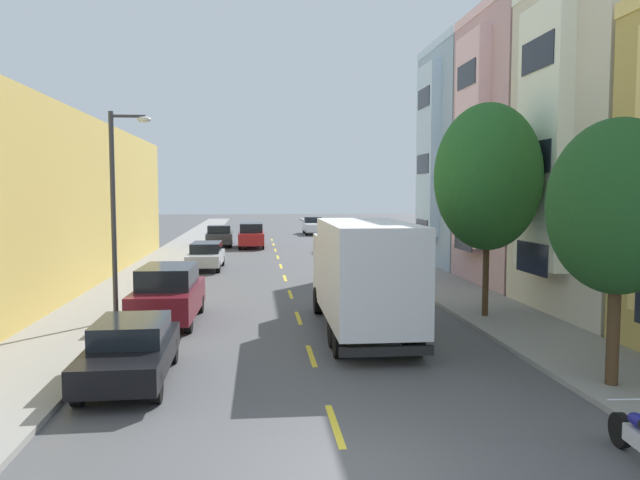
{
  "coord_description": "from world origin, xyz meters",
  "views": [
    {
      "loc": [
        -1.47,
        -9.31,
        4.44
      ],
      "look_at": [
        2.4,
        27.63,
        1.49
      ],
      "focal_mm": 34.69,
      "sensor_mm": 36.0,
      "label": 1
    }
  ],
  "objects_px": {
    "street_lamp": "(118,201)",
    "parked_pickup_charcoal": "(220,236)",
    "parked_wagon_champagne": "(336,241)",
    "street_tree_second": "(488,177)",
    "parked_wagon_silver": "(206,255)",
    "parked_suv_burgundy": "(168,294)",
    "moving_red_sedan": "(251,235)",
    "street_tree_nearest": "(618,207)",
    "parked_suv_navy": "(372,259)",
    "parked_sedan_black": "(131,350)",
    "parked_pickup_white": "(314,226)",
    "delivery_box_truck": "(362,271)"
  },
  "relations": [
    {
      "from": "parked_wagon_champagne",
      "to": "street_tree_nearest",
      "type": "bearing_deg",
      "value": -86.3
    },
    {
      "from": "parked_wagon_silver",
      "to": "parked_sedan_black",
      "type": "height_order",
      "value": "parked_wagon_silver"
    },
    {
      "from": "moving_red_sedan",
      "to": "parked_suv_burgundy",
      "type": "bearing_deg",
      "value": -95.44
    },
    {
      "from": "parked_pickup_white",
      "to": "parked_wagon_silver",
      "type": "distance_m",
      "value": 29.23
    },
    {
      "from": "parked_wagon_champagne",
      "to": "moving_red_sedan",
      "type": "distance_m",
      "value": 7.47
    },
    {
      "from": "street_tree_nearest",
      "to": "parked_sedan_black",
      "type": "height_order",
      "value": "street_tree_nearest"
    },
    {
      "from": "parked_pickup_white",
      "to": "parked_sedan_black",
      "type": "distance_m",
      "value": 49.65
    },
    {
      "from": "street_tree_nearest",
      "to": "moving_red_sedan",
      "type": "distance_m",
      "value": 36.81
    },
    {
      "from": "parked_sedan_black",
      "to": "parked_suv_navy",
      "type": "height_order",
      "value": "parked_suv_navy"
    },
    {
      "from": "street_tree_nearest",
      "to": "street_tree_second",
      "type": "relative_size",
      "value": 0.81
    },
    {
      "from": "parked_pickup_charcoal",
      "to": "parked_sedan_black",
      "type": "bearing_deg",
      "value": -90.06
    },
    {
      "from": "street_tree_second",
      "to": "parked_wagon_champagne",
      "type": "distance_m",
      "value": 24.32
    },
    {
      "from": "street_lamp",
      "to": "moving_red_sedan",
      "type": "relative_size",
      "value": 1.43
    },
    {
      "from": "parked_pickup_charcoal",
      "to": "moving_red_sedan",
      "type": "relative_size",
      "value": 1.11
    },
    {
      "from": "delivery_box_truck",
      "to": "parked_pickup_charcoal",
      "type": "height_order",
      "value": "delivery_box_truck"
    },
    {
      "from": "parked_pickup_charcoal",
      "to": "parked_sedan_black",
      "type": "distance_m",
      "value": 35.54
    },
    {
      "from": "street_lamp",
      "to": "parked_suv_navy",
      "type": "relative_size",
      "value": 1.43
    },
    {
      "from": "street_tree_nearest",
      "to": "parked_wagon_silver",
      "type": "bearing_deg",
      "value": 115.15
    },
    {
      "from": "street_lamp",
      "to": "parked_pickup_charcoal",
      "type": "distance_m",
      "value": 29.47
    },
    {
      "from": "parked_suv_burgundy",
      "to": "moving_red_sedan",
      "type": "bearing_deg",
      "value": 84.56
    },
    {
      "from": "parked_wagon_champagne",
      "to": "parked_suv_burgundy",
      "type": "bearing_deg",
      "value": -110.7
    },
    {
      "from": "parked_suv_navy",
      "to": "moving_red_sedan",
      "type": "relative_size",
      "value": 1.0
    },
    {
      "from": "parked_pickup_charcoal",
      "to": "parked_pickup_white",
      "type": "bearing_deg",
      "value": 56.4
    },
    {
      "from": "street_tree_nearest",
      "to": "parked_pickup_white",
      "type": "relative_size",
      "value": 1.11
    },
    {
      "from": "street_tree_nearest",
      "to": "delivery_box_truck",
      "type": "relative_size",
      "value": 0.73
    },
    {
      "from": "parked_suv_burgundy",
      "to": "moving_red_sedan",
      "type": "xyz_separation_m",
      "value": [
        2.61,
        27.44,
        0.0
      ]
    },
    {
      "from": "parked_wagon_champagne",
      "to": "street_tree_second",
      "type": "bearing_deg",
      "value": -85.13
    },
    {
      "from": "parked_wagon_champagne",
      "to": "parked_sedan_black",
      "type": "bearing_deg",
      "value": -106.39
    },
    {
      "from": "delivery_box_truck",
      "to": "parked_pickup_white",
      "type": "height_order",
      "value": "delivery_box_truck"
    },
    {
      "from": "street_lamp",
      "to": "parked_wagon_silver",
      "type": "distance_m",
      "value": 15.13
    },
    {
      "from": "parked_pickup_charcoal",
      "to": "street_tree_second",
      "type": "bearing_deg",
      "value": -70.09
    },
    {
      "from": "street_lamp",
      "to": "parked_pickup_charcoal",
      "type": "xyz_separation_m",
      "value": [
        1.6,
        29.24,
        -3.29
      ]
    },
    {
      "from": "parked_suv_navy",
      "to": "parked_pickup_charcoal",
      "type": "bearing_deg",
      "value": 114.14
    },
    {
      "from": "parked_sedan_black",
      "to": "parked_suv_burgundy",
      "type": "relative_size",
      "value": 0.94
    },
    {
      "from": "parked_pickup_white",
      "to": "parked_suv_burgundy",
      "type": "xyz_separation_m",
      "value": [
        -8.91,
        -42.33,
        0.16
      ]
    },
    {
      "from": "parked_pickup_white",
      "to": "street_lamp",
      "type": "bearing_deg",
      "value": -103.79
    },
    {
      "from": "parked_wagon_champagne",
      "to": "parked_suv_navy",
      "type": "xyz_separation_m",
      "value": [
        0.0,
        -13.65,
        0.18
      ]
    },
    {
      "from": "moving_red_sedan",
      "to": "parked_pickup_charcoal",
      "type": "bearing_deg",
      "value": 148.16
    },
    {
      "from": "parked_suv_burgundy",
      "to": "moving_red_sedan",
      "type": "relative_size",
      "value": 1.01
    },
    {
      "from": "parked_pickup_white",
      "to": "parked_suv_navy",
      "type": "height_order",
      "value": "parked_suv_navy"
    },
    {
      "from": "parked_pickup_white",
      "to": "parked_sedan_black",
      "type": "xyz_separation_m",
      "value": [
        -8.88,
        -48.85,
        -0.08
      ]
    },
    {
      "from": "parked_pickup_charcoal",
      "to": "parked_wagon_silver",
      "type": "xyz_separation_m",
      "value": [
        0.07,
        -14.57,
        -0.02
      ]
    },
    {
      "from": "parked_wagon_champagne",
      "to": "parked_wagon_silver",
      "type": "distance_m",
      "value": 12.32
    },
    {
      "from": "delivery_box_truck",
      "to": "moving_red_sedan",
      "type": "xyz_separation_m",
      "value": [
        -3.6,
        29.83,
        -1.0
      ]
    },
    {
      "from": "street_tree_nearest",
      "to": "parked_suv_navy",
      "type": "relative_size",
      "value": 1.22
    },
    {
      "from": "street_lamp",
      "to": "delivery_box_truck",
      "type": "bearing_deg",
      "value": -15.67
    },
    {
      "from": "street_lamp",
      "to": "parked_sedan_black",
      "type": "distance_m",
      "value": 7.31
    },
    {
      "from": "parked_wagon_silver",
      "to": "parked_sedan_black",
      "type": "distance_m",
      "value": 20.97
    },
    {
      "from": "parked_pickup_charcoal",
      "to": "parked_wagon_champagne",
      "type": "relative_size",
      "value": 1.13
    },
    {
      "from": "parked_suv_navy",
      "to": "delivery_box_truck",
      "type": "bearing_deg",
      "value": -102.11
    }
  ]
}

